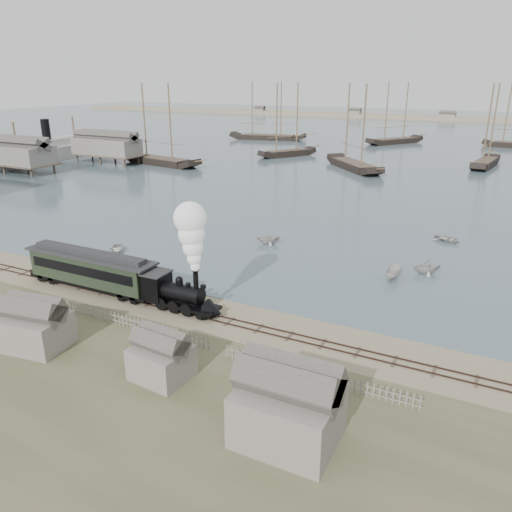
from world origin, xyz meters
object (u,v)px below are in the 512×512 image
at_px(locomotive, 188,266).
at_px(passenger_coach, 91,268).
at_px(steamship, 47,140).
at_px(beached_dinghy, 122,282).

xyz_separation_m(locomotive, passenger_coach, (-12.24, 0.00, -2.38)).
xyz_separation_m(locomotive, steamship, (-86.72, 61.01, 0.64)).
distance_m(passenger_coach, beached_dinghy, 3.62).
relative_size(locomotive, beached_dinghy, 3.08).
bearing_deg(steamship, passenger_coach, -132.43).
distance_m(beached_dinghy, steamship, 96.38).
relative_size(beached_dinghy, steamship, 0.07).
xyz_separation_m(beached_dinghy, steamship, (-76.31, 58.64, 5.06)).
bearing_deg(locomotive, beached_dinghy, 167.18).
distance_m(locomotive, beached_dinghy, 11.55).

